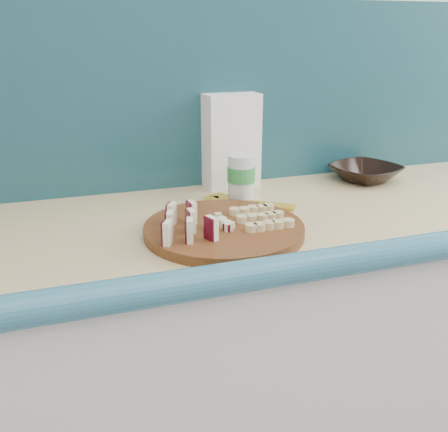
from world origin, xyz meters
TOP-DOWN VIEW (x-y plane):
  - kitchen_counter at (0.10, 1.50)m, footprint 2.20×0.63m
  - backsplash at (0.10, 1.79)m, footprint 2.20×0.02m
  - cutting_board at (-0.16, 1.40)m, footprint 0.36×0.36m
  - apple_wedges at (-0.25, 1.38)m, footprint 0.11×0.14m
  - apple_chunks at (-0.18, 1.40)m, footprint 0.05×0.05m
  - banana_slices at (-0.07, 1.40)m, footprint 0.11×0.13m
  - brown_bowl at (0.37, 1.67)m, footprint 0.24×0.24m
  - flour_bag at (-0.02, 1.76)m, footprint 0.16×0.12m
  - canister at (-0.04, 1.62)m, footprint 0.07×0.07m
  - banana_peel at (-0.07, 1.57)m, footprint 0.24×0.20m

SIDE VIEW (x-z plane):
  - kitchen_counter at x=0.10m, z-range 0.00..0.91m
  - banana_peel at x=-0.07m, z-range 0.91..0.92m
  - cutting_board at x=-0.16m, z-range 0.91..0.93m
  - brown_bowl at x=0.37m, z-range 0.91..0.96m
  - banana_slices at x=-0.07m, z-range 0.93..0.95m
  - apple_chunks at x=-0.18m, z-range 0.93..0.95m
  - apple_wedges at x=-0.25m, z-range 0.93..0.98m
  - canister at x=-0.04m, z-range 0.91..1.03m
  - flour_bag at x=-0.02m, z-range 0.91..1.17m
  - backsplash at x=0.10m, z-range 0.91..1.41m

